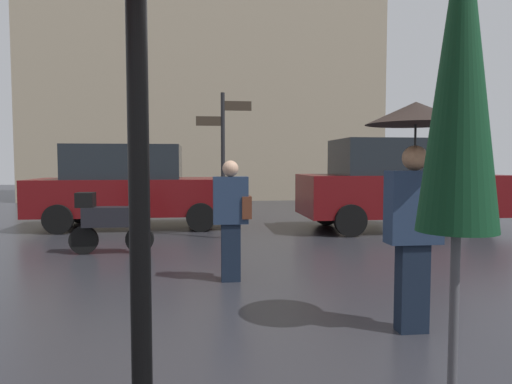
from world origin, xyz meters
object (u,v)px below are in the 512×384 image
object	(u,v)px
pedestrian_with_umbrella	(415,163)
parked_scooter	(109,220)
pedestrian_with_bag	(232,213)
parked_car_right	(396,184)
folded_patio_umbrella_far	(460,98)
parked_car_left	(133,186)
street_signpost	(223,150)

from	to	relation	value
pedestrian_with_umbrella	parked_scooter	bearing A→B (deg)	9.84
pedestrian_with_umbrella	pedestrian_with_bag	bearing A→B (deg)	6.41
pedestrian_with_umbrella	parked_car_right	world-z (taller)	pedestrian_with_umbrella
folded_patio_umbrella_far	parked_scooter	xyz separation A→B (m)	(-2.46, 6.10, -1.18)
pedestrian_with_umbrella	folded_patio_umbrella_far	bearing A→B (deg)	127.36
folded_patio_umbrella_far	pedestrian_with_umbrella	size ratio (longest dim) A/B	1.24
parked_scooter	parked_car_left	world-z (taller)	parked_car_left
pedestrian_with_bag	parked_car_right	distance (m)	5.68
parked_scooter	parked_car_right	bearing A→B (deg)	25.27
parked_car_left	street_signpost	distance (m)	2.83
parked_car_right	parked_car_left	bearing A→B (deg)	163.19
pedestrian_with_umbrella	parked_car_right	size ratio (longest dim) A/B	0.46
parked_car_left	street_signpost	bearing A→B (deg)	138.52
parked_car_left	street_signpost	xyz separation A→B (m)	(2.00, -1.85, 0.78)
pedestrian_with_umbrella	parked_car_left	distance (m)	7.88
parked_scooter	street_signpost	xyz separation A→B (m)	(1.95, 1.32, 1.18)
folded_patio_umbrella_far	pedestrian_with_umbrella	xyz separation A→B (m)	(0.88, 2.17, -0.24)
folded_patio_umbrella_far	street_signpost	size ratio (longest dim) A/B	0.88
parked_car_right	street_signpost	world-z (taller)	street_signpost
street_signpost	pedestrian_with_umbrella	bearing A→B (deg)	-75.08
parked_car_left	pedestrian_with_umbrella	bearing A→B (deg)	116.87
folded_patio_umbrella_far	parked_car_left	bearing A→B (deg)	105.20
folded_patio_umbrella_far	street_signpost	distance (m)	7.43
pedestrian_with_umbrella	pedestrian_with_bag	size ratio (longest dim) A/B	1.33
pedestrian_with_bag	street_signpost	world-z (taller)	street_signpost
folded_patio_umbrella_far	parked_car_right	size ratio (longest dim) A/B	0.57
parked_car_left	parked_car_right	xyz separation A→B (m)	(5.89, -1.08, 0.06)
pedestrian_with_umbrella	pedestrian_with_bag	world-z (taller)	pedestrian_with_umbrella
parked_scooter	parked_car_right	xyz separation A→B (m)	(5.84, 2.08, 0.46)
parked_scooter	pedestrian_with_umbrella	bearing A→B (deg)	-43.97
pedestrian_with_umbrella	parked_scooter	xyz separation A→B (m)	(-3.34, 3.93, -0.94)
folded_patio_umbrella_far	pedestrian_with_umbrella	world-z (taller)	folded_patio_umbrella_far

